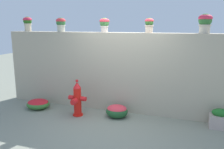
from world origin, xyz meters
TOP-DOWN VIEW (x-y plane):
  - ground_plane at (0.00, 0.00)m, footprint 24.00×24.00m
  - stone_wall at (0.00, 0.93)m, footprint 6.79×0.40m
  - potted_plant_0 at (-2.97, 0.95)m, footprint 0.25×0.25m
  - potted_plant_1 at (-1.83, 0.90)m, footprint 0.26×0.26m
  - potted_plant_2 at (-0.59, 0.96)m, footprint 0.26×0.26m
  - potted_plant_3 at (0.57, 0.93)m, footprint 0.21×0.21m
  - potted_plant_4 at (1.82, 0.95)m, footprint 0.31×0.31m
  - fire_hydrant at (-1.01, 0.14)m, footprint 0.46×0.37m
  - flower_bush_left at (-0.05, 0.37)m, footprint 0.54×0.48m
  - flower_bush_right at (-2.25, 0.25)m, footprint 0.62×0.56m
  - planter_box at (2.28, 0.51)m, footprint 0.45×0.28m

SIDE VIEW (x-z plane):
  - ground_plane at x=0.00m, z-range 0.00..0.00m
  - flower_bush_right at x=-2.25m, z-range 0.00..0.26m
  - flower_bush_left at x=-0.05m, z-range 0.01..0.32m
  - planter_box at x=2.28m, z-range -0.01..0.43m
  - fire_hydrant at x=-1.01m, z-range -0.04..0.87m
  - stone_wall at x=0.00m, z-range 0.00..2.03m
  - potted_plant_3 at x=0.57m, z-range 2.06..2.42m
  - potted_plant_2 at x=-0.59m, z-range 2.07..2.44m
  - potted_plant_1 at x=-1.83m, z-range 2.07..2.45m
  - potted_plant_0 at x=-2.97m, z-range 2.08..2.50m
  - potted_plant_4 at x=1.82m, z-range 2.07..2.51m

